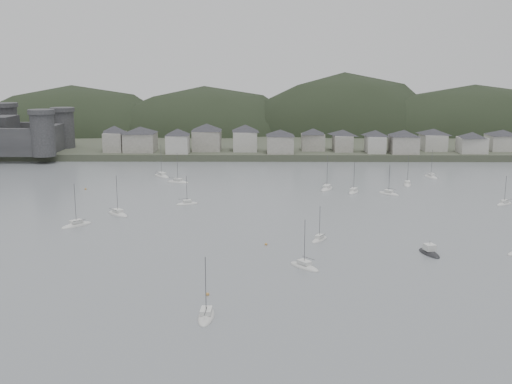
{
  "coord_description": "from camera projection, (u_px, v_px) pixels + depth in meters",
  "views": [
    {
      "loc": [
        1.41,
        -95.6,
        40.93
      ],
      "look_at": [
        0.0,
        75.0,
        6.0
      ],
      "focal_mm": 43.17,
      "sensor_mm": 36.0,
      "label": 1
    }
  ],
  "objects": [
    {
      "name": "far_shore_land",
      "position": [
        259.0,
        130.0,
        390.57
      ],
      "size": [
        900.0,
        250.0,
        3.0
      ],
      "primitive_type": "cube",
      "color": "#383D2D",
      "rests_on": "ground"
    },
    {
      "name": "waterfront_town",
      "position": [
        369.0,
        139.0,
        279.34
      ],
      "size": [
        451.48,
        28.46,
        12.92
      ],
      "color": "gray",
      "rests_on": "far_shore_land"
    },
    {
      "name": "motor_launch_near",
      "position": [
        429.0,
        253.0,
        136.67
      ],
      "size": [
        4.67,
        8.12,
        3.84
      ],
      "rotation": [
        0.0,
        0.0,
        0.26
      ],
      "color": "black",
      "rests_on": "ground"
    },
    {
      "name": "mooring_buoys",
      "position": [
        197.0,
        232.0,
        154.36
      ],
      "size": [
        163.68,
        98.36,
        0.7
      ],
      "color": "#B4813C",
      "rests_on": "ground"
    },
    {
      "name": "ground",
      "position": [
        252.0,
        318.0,
        101.88
      ],
      "size": [
        900.0,
        900.0,
        0.0
      ],
      "primitive_type": "plane",
      "color": "slate",
      "rests_on": "ground"
    },
    {
      "name": "forested_ridge",
      "position": [
        267.0,
        155.0,
        368.02
      ],
      "size": [
        851.55,
        103.94,
        102.57
      ],
      "color": "black",
      "rests_on": "ground"
    },
    {
      "name": "moored_fleet",
      "position": [
        167.0,
        220.0,
        166.62
      ],
      "size": [
        211.6,
        161.83,
        12.93
      ],
      "color": "silver",
      "rests_on": "ground"
    }
  ]
}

